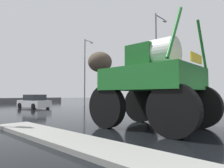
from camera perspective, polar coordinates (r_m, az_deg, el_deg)
ground_plane at (r=20.56m, az=-23.47°, el=-7.07°), size 120.00×120.00×0.00m
median_island at (r=5.78m, az=-6.71°, el=-17.41°), size 1.39×11.26×0.15m
oversize_sprayer at (r=9.10m, az=11.79°, el=0.51°), size 4.10×5.17×4.83m
sedan_ahead at (r=23.25m, az=-21.75°, el=-4.86°), size 2.23×4.26×1.52m
traffic_signal_near_right at (r=16.63m, az=6.72°, el=1.83°), size 0.24×0.54×4.02m
streetlight_near_right at (r=19.44m, az=12.95°, el=7.80°), size 2.11×0.24×9.35m
streetlight_far_right at (r=27.15m, az=-7.80°, el=4.29°), size 1.54×0.24×9.17m
bare_tree_right at (r=26.34m, az=-3.53°, el=6.30°), size 3.20×3.20×7.23m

